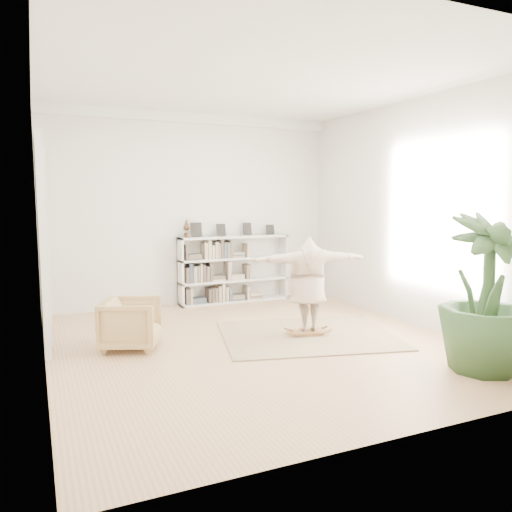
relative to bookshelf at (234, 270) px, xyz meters
The scene contains 9 objects.
floor 2.98m from the bookshelf, 104.79° to the right, with size 6.00×6.00×0.00m, color tan.
room_shell 2.97m from the bookshelf, behind, with size 6.00×6.00×6.00m.
doors 3.84m from the bookshelf, 156.24° to the right, with size 0.09×1.78×2.92m.
bookshelf is the anchor object (origin of this frame).
armchair 3.33m from the bookshelf, 136.37° to the right, with size 0.73×0.75×0.68m, color tan.
rug 2.81m from the bookshelf, 88.02° to the right, with size 2.50×2.00×0.02m, color tan.
rocker_board 2.80m from the bookshelf, 88.02° to the right, with size 0.51×0.38×0.10m.
person 2.74m from the bookshelf, 88.02° to the right, with size 1.71×0.46×1.39m, color #C8AE96.
houseplant 5.05m from the bookshelf, 75.84° to the right, with size 1.05×1.05×1.87m, color #2C4B25.
Camera 1 is at (-2.80, -6.19, 2.04)m, focal length 35.00 mm.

